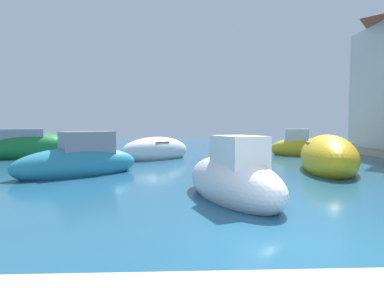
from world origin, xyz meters
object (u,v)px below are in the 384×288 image
at_px(moored_boat_0, 79,162).
at_px(moored_boat_3, 233,180).
at_px(moored_boat_1, 328,158).
at_px(moored_boat_5, 28,148).
at_px(moored_boat_4, 156,151).
at_px(moored_boat_7, 301,148).

bearing_deg(moored_boat_0, moored_boat_3, 105.60).
xyz_separation_m(moored_boat_1, moored_boat_5, (-15.57, 5.90, 0.05)).
xyz_separation_m(moored_boat_4, moored_boat_5, (-7.74, 1.00, 0.15)).
distance_m(moored_boat_0, moored_boat_3, 6.85).
distance_m(moored_boat_3, moored_boat_4, 10.37).
distance_m(moored_boat_4, moored_boat_5, 7.80).
relative_size(moored_boat_1, moored_boat_4, 1.34).
bearing_deg(moored_boat_5, moored_boat_7, -21.91).
height_order(moored_boat_3, moored_boat_5, moored_boat_5).
relative_size(moored_boat_3, moored_boat_5, 0.72).
xyz_separation_m(moored_boat_1, moored_boat_4, (-7.83, 4.90, -0.10)).
bearing_deg(moored_boat_5, moored_boat_4, -31.93).
height_order(moored_boat_1, moored_boat_3, moored_boat_3).
relative_size(moored_boat_0, moored_boat_3, 1.07).
bearing_deg(moored_boat_7, moored_boat_1, -82.49).
distance_m(moored_boat_0, moored_boat_1, 10.44).
bearing_deg(moored_boat_7, moored_boat_3, -99.16).
bearing_deg(moored_boat_3, moored_boat_0, 32.44).
distance_m(moored_boat_1, moored_boat_4, 9.24).
bearing_deg(moored_boat_4, moored_boat_3, 67.02).
relative_size(moored_boat_5, moored_boat_7, 1.49).
xyz_separation_m(moored_boat_1, moored_boat_3, (-5.02, -5.08, -0.06)).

